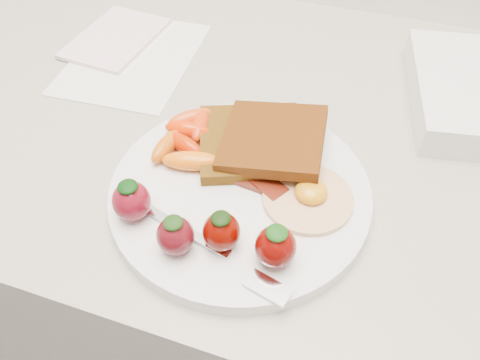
% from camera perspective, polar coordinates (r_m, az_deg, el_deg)
% --- Properties ---
extents(counter, '(2.00, 0.60, 0.90)m').
position_cam_1_polar(counter, '(0.94, 2.13, -13.52)').
color(counter, gray).
rests_on(counter, ground).
extents(plate, '(0.27, 0.27, 0.02)m').
position_cam_1_polar(plate, '(0.49, 0.00, -1.48)').
color(plate, white).
rests_on(plate, counter).
extents(toast_lower, '(0.15, 0.15, 0.01)m').
position_cam_1_polar(toast_lower, '(0.52, 1.44, 4.70)').
color(toast_lower, '#422505').
rests_on(toast_lower, plate).
extents(toast_upper, '(0.12, 0.12, 0.03)m').
position_cam_1_polar(toast_upper, '(0.50, 4.07, 5.05)').
color(toast_upper, '#431D07').
rests_on(toast_upper, toast_lower).
extents(fried_egg, '(0.10, 0.10, 0.02)m').
position_cam_1_polar(fried_egg, '(0.47, 8.36, -1.98)').
color(fried_egg, '#F4DFBF').
rests_on(fried_egg, plate).
extents(bacon_strips, '(0.11, 0.07, 0.01)m').
position_cam_1_polar(bacon_strips, '(0.49, 0.46, 1.38)').
color(bacon_strips, '#370306').
rests_on(bacon_strips, plate).
extents(baby_carrots, '(0.09, 0.11, 0.02)m').
position_cam_1_polar(baby_carrots, '(0.52, -6.42, 5.11)').
color(baby_carrots, '#E63000').
rests_on(baby_carrots, plate).
extents(strawberries, '(0.18, 0.06, 0.05)m').
position_cam_1_polar(strawberries, '(0.43, -4.92, -5.77)').
color(strawberries, maroon).
rests_on(strawberries, plate).
extents(fork, '(0.16, 0.06, 0.00)m').
position_cam_1_polar(fork, '(0.43, -2.25, -9.16)').
color(fork, silver).
rests_on(fork, plate).
extents(paper_sheet, '(0.18, 0.23, 0.00)m').
position_cam_1_polar(paper_sheet, '(0.71, -12.86, 14.31)').
color(paper_sheet, white).
rests_on(paper_sheet, counter).
extents(notepad, '(0.12, 0.16, 0.01)m').
position_cam_1_polar(notepad, '(0.75, -14.88, 16.40)').
color(notepad, silver).
rests_on(notepad, paper_sheet).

